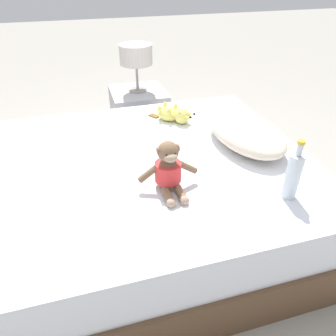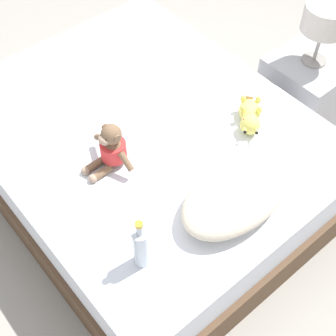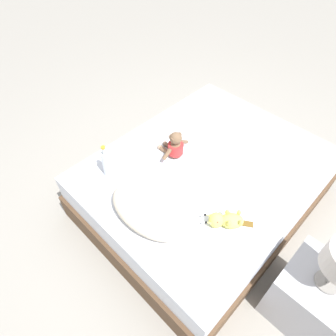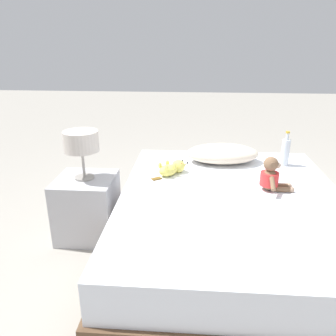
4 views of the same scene
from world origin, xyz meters
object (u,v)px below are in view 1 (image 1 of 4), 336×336
Objects in this scene: bedside_lamp at (136,56)px; bed at (138,198)px; glass_bottle at (293,175)px; plush_yellow_creature at (174,114)px; pillow at (246,132)px; nightstand at (139,118)px; plush_monkey at (169,170)px.

bed is at bearing -12.19° from bedside_lamp.
glass_bottle is (0.47, 0.60, 0.36)m from bed.
glass_bottle reaches higher than plush_yellow_creature.
bed is at bearing -88.31° from pillow.
nightstand is 0.52m from bedside_lamp.
pillow is 1.16m from nightstand.
plush_monkey is 1.05× the size of plush_yellow_creature.
nightstand is (-1.04, -0.41, -0.32)m from pillow.
plush_yellow_creature is at bearing 140.81° from bed.
bed reaches higher than nightstand.
pillow is 2.23× the size of plush_yellow_creature.
glass_bottle is (0.49, -0.04, 0.04)m from pillow.
plush_monkey is (0.26, 0.10, 0.34)m from bed.
plush_monkey reaches higher than nightstand.
nightstand is at bearing 0.00° from bedside_lamp.
bedside_lamp reaches higher than bed.
plush_monkey is at bearing -19.00° from plush_yellow_creature.
pillow is at bearing 21.48° from nightstand.
bedside_lamp reaches higher than nightstand.
bed is 3.93× the size of nightstand.
bed is at bearing -12.19° from nightstand.
bedside_lamp is at bearing -166.43° from glass_bottle.
nightstand is at bearing -170.42° from plush_yellow_creature.
pillow is 0.60m from plush_monkey.
pillow reaches higher than plush_yellow_creature.
plush_yellow_creature is (-0.68, 0.23, -0.05)m from plush_monkey.
plush_monkey reaches higher than pillow.
plush_yellow_creature is 0.69m from bedside_lamp.
bedside_lamp is (0.00, 0.00, 0.52)m from nightstand.
glass_bottle is 0.59× the size of nightstand.
pillow is 0.50m from plush_yellow_creature.
glass_bottle is at bearing -4.55° from pillow.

